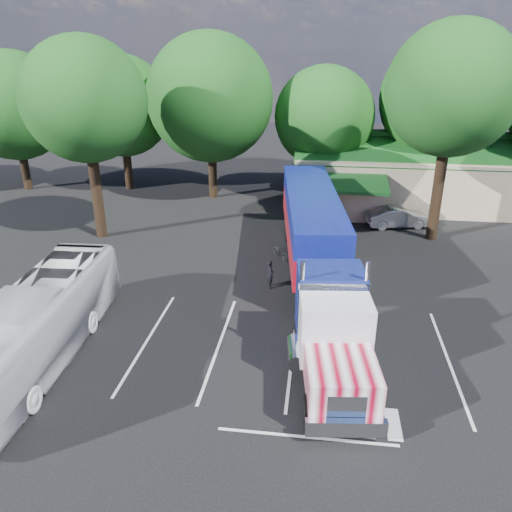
# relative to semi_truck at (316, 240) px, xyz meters

# --- Properties ---
(ground) EXTENTS (120.00, 120.00, 0.00)m
(ground) POSITION_rel_semi_truck_xyz_m (-3.89, -0.50, -2.56)
(ground) COLOR black
(ground) RESTS_ON ground
(event_hall) EXTENTS (24.20, 14.12, 5.55)m
(event_hall) POSITION_rel_semi_truck_xyz_m (9.85, 17.31, -0.35)
(event_hall) COLOR beige
(event_hall) RESTS_ON ground
(tree_row_a) EXTENTS (9.00, 9.00, 11.68)m
(tree_row_a) POSITION_rel_semi_truck_xyz_m (-25.89, 16.00, 4.60)
(tree_row_a) COLOR black
(tree_row_a) RESTS_ON ground
(tree_row_b) EXTENTS (8.40, 8.40, 11.35)m
(tree_row_b) POSITION_rel_semi_truck_xyz_m (-16.89, 17.30, 4.57)
(tree_row_b) COLOR black
(tree_row_b) RESTS_ON ground
(tree_row_c) EXTENTS (10.00, 10.00, 13.05)m
(tree_row_c) POSITION_rel_semi_truck_xyz_m (-8.89, 15.70, 5.48)
(tree_row_c) COLOR black
(tree_row_c) RESTS_ON ground
(tree_row_d) EXTENTS (8.00, 8.00, 10.60)m
(tree_row_d) POSITION_rel_semi_truck_xyz_m (0.11, 17.00, 4.03)
(tree_row_d) COLOR black
(tree_row_d) RESTS_ON ground
(tree_row_e) EXTENTS (9.60, 9.60, 12.90)m
(tree_row_e) POSITION_rel_semi_truck_xyz_m (9.11, 17.50, 5.53)
(tree_row_e) COLOR black
(tree_row_e) RESTS_ON ground
(tree_near_left) EXTENTS (7.60, 7.60, 12.65)m
(tree_near_left) POSITION_rel_semi_truck_xyz_m (-14.39, 5.50, 6.25)
(tree_near_left) COLOR black
(tree_near_left) RESTS_ON ground
(tree_near_right) EXTENTS (8.00, 8.00, 13.50)m
(tree_near_right) POSITION_rel_semi_truck_xyz_m (7.61, 8.00, 6.90)
(tree_near_right) COLOR black
(tree_near_right) RESTS_ON ground
(semi_truck) EXTENTS (5.17, 21.76, 4.52)m
(semi_truck) POSITION_rel_semi_truck_xyz_m (0.00, 0.00, 0.00)
(semi_truck) COLOR black
(semi_truck) RESTS_ON ground
(woman) EXTENTS (0.55, 0.66, 1.55)m
(woman) POSITION_rel_semi_truck_xyz_m (-2.29, -0.65, -1.78)
(woman) COLOR black
(woman) RESTS_ON ground
(bicycle) EXTENTS (1.43, 1.68, 0.87)m
(bicycle) POSITION_rel_semi_truck_xyz_m (-2.09, 3.33, -2.12)
(bicycle) COLOR black
(bicycle) RESTS_ON ground
(tour_bus) EXTENTS (3.25, 11.72, 3.23)m
(tour_bus) POSITION_rel_semi_truck_xyz_m (-10.89, -8.50, -0.94)
(tour_bus) COLOR silver
(tour_bus) RESTS_ON ground
(silver_sedan) EXTENTS (4.65, 2.52, 1.46)m
(silver_sedan) POSITION_rel_semi_truck_xyz_m (5.62, 10.00, -1.83)
(silver_sedan) COLOR #AAACB2
(silver_sedan) RESTS_ON ground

